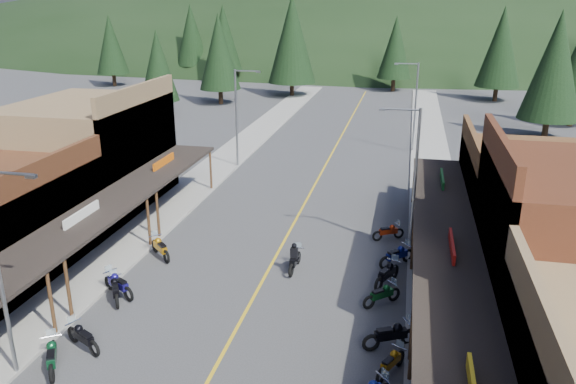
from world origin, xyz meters
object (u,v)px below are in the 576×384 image
Objects in this scene: rider_on_bike at (295,259)px; streetlight_0 at (1,266)px; pine_3 at (395,47)px; pine_7 at (191,35)px; bike_west_8 at (118,283)px; pedestrian_east_b at (429,218)px; bike_west_6 at (83,336)px; bike_west_7 at (115,289)px; bike_east_11 at (388,231)px; shop_east_3 at (532,198)px; bike_east_7 at (391,334)px; streetlight_3 at (414,103)px; pine_0 at (111,45)px; bike_west_5 at (52,355)px; bike_east_8 at (382,294)px; pine_8 at (158,66)px; pine_1 at (224,38)px; pine_4 at (501,47)px; bike_east_6 at (391,362)px; streetlight_2 at (413,175)px; shop_west_3 at (92,154)px; pine_2 at (292,39)px; bike_east_10 at (397,254)px; pine_10 at (219,52)px; pine_11 at (555,66)px; bike_west_9 at (160,247)px.

streetlight_0 is at bearing -125.75° from rider_on_bike.
streetlight_0 is 3.70× the size of rider_on_bike.
pine_3 is 37.37m from pine_7.
bike_west_8 is 1.36× the size of pedestrian_east_b.
bike_west_7 is at bearing 36.83° from bike_west_6.
shop_east_3 is at bearing 74.19° from bike_east_11.
pedestrian_east_b reaches higher than bike_east_7.
streetlight_3 is 3.75× the size of bike_west_6.
pine_3 is 5.72× the size of bike_east_11.
bike_west_5 is at bearing -63.20° from pine_0.
bike_east_8 is 9.22m from pedestrian_east_b.
pine_8 reaches higher than shop_east_3.
pedestrian_east_b is (32.12, -59.14, -6.26)m from pine_1.
pine_4 reaches higher than pedestrian_east_b.
bike_east_6 is at bearing -64.04° from pine_7.
streetlight_2 is 17.76m from bike_west_6.
pine_1 reaches higher than pedestrian_east_b.
shop_west_3 reaches higher than pedestrian_east_b.
pine_2 reaches higher than streetlight_0.
bike_east_8 is at bearing 163.01° from bike_east_7.
bike_west_7 is at bearing -75.74° from pine_1.
pine_0 is 0.88× the size of pine_1.
bike_west_6 is at bearing -69.48° from pine_8.
bike_east_10 reaches higher than bike_west_6.
pine_2 is at bearing 45.00° from pine_10.
pine_1 is at bearing 71.98° from bike_west_7.
bike_east_6 is (16.50, -61.07, -7.45)m from pine_2.
pine_0 is 1.10× the size of pine_8.
pine_11 is at bearing -60.26° from pine_3.
pine_1 is 6.17× the size of bike_east_8.
shop_west_3 reaches higher than bike_east_7.
shop_west_3 is at bearing 92.27° from bike_west_9.
pine_7 is at bearing -101.01° from pedestrian_east_b.
pine_2 is at bearing 92.73° from streetlight_0.
shop_west_3 is 0.87× the size of pine_7.
pine_8 reaches higher than bike_east_7.
pine_4 is at bearing 69.29° from streetlight_0.
bike_east_7 is (-0.07, 1.66, 0.12)m from bike_east_6.
bike_west_9 is at bearing -141.15° from bike_east_7.
bike_west_5 is at bearing -109.93° from streetlight_3.
streetlight_2 is at bearing 45.20° from streetlight_0.
streetlight_0 is 0.73× the size of pine_3.
pine_10 reaches higher than pine_8.
pine_11 is at bearing -84.81° from pine_4.
pine_4 is 1.08× the size of pine_10.
bike_east_7 is (28.43, -41.42, -5.31)m from pine_8.
bike_west_9 reaches higher than bike_east_8.
pedestrian_east_b is at bearing -23.39° from bike_west_8.
shop_west_3 is at bearing 55.63° from bike_west_6.
rider_on_bike is at bearing -11.46° from bike_west_6.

